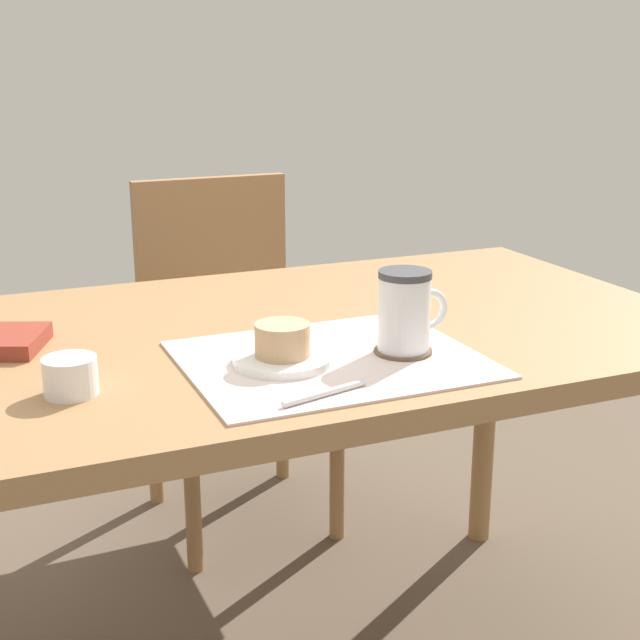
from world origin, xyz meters
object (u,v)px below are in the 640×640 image
wooden_chair (229,333)px  coffee_mug (406,310)px  pastry_plate (283,360)px  sugar_bowl (70,376)px  dining_table (278,369)px  pastry (282,340)px

wooden_chair → coffee_mug: bearing=88.3°
pastry_plate → wooden_chair: bearing=77.7°
pastry_plate → sugar_bowl: 0.29m
wooden_chair → coffee_mug: size_ratio=7.10×
sugar_bowl → pastry_plate: bearing=-1.2°
wooden_chair → dining_table: bearing=78.3°
pastry_plate → sugar_bowl: sugar_bowl is taller
dining_table → coffee_mug: 0.27m
wooden_chair → sugar_bowl: wooden_chair is taller
dining_table → sugar_bowl: sugar_bowl is taller
dining_table → pastry_plate: (-0.06, -0.17, 0.08)m
dining_table → pastry: (-0.06, -0.17, 0.11)m
wooden_chair → pastry: (-0.19, -0.89, 0.27)m
dining_table → pastry_plate: bearing=-108.4°
wooden_chair → pastry_plate: (-0.19, -0.89, 0.24)m
wooden_chair → pastry: size_ratio=10.71×
dining_table → pastry: pastry is taller
pastry_plate → sugar_bowl: bearing=178.8°
coffee_mug → dining_table: bearing=122.1°
coffee_mug → sugar_bowl: bearing=176.5°
coffee_mug → sugar_bowl: coffee_mug is taller
dining_table → pastry: bearing=-108.4°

